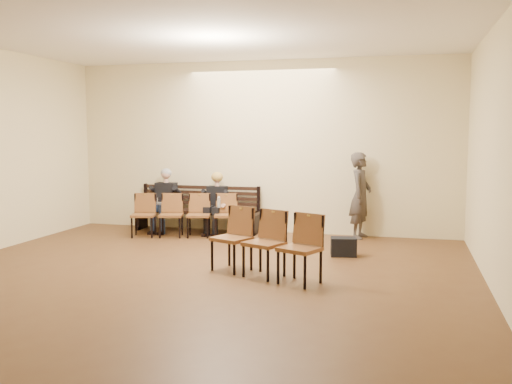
# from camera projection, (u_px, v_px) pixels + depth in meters

# --- Properties ---
(ground) EXTENTS (10.00, 10.00, 0.00)m
(ground) POSITION_uv_depth(u_px,v_px,m) (161.00, 299.00, 7.06)
(ground) COLOR #53361C
(ground) RESTS_ON ground
(room_walls) EXTENTS (8.02, 10.01, 3.51)m
(room_walls) POSITION_uv_depth(u_px,v_px,m) (183.00, 96.00, 7.55)
(room_walls) COLOR beige
(room_walls) RESTS_ON ground
(bench) EXTENTS (2.60, 0.90, 0.45)m
(bench) POSITION_uv_depth(u_px,v_px,m) (197.00, 221.00, 11.83)
(bench) COLOR black
(bench) RESTS_ON ground
(seated_man) EXTENTS (0.52, 0.72, 1.26)m
(seated_man) POSITION_uv_depth(u_px,v_px,m) (164.00, 201.00, 11.85)
(seated_man) COLOR black
(seated_man) RESTS_ON ground
(seated_woman) EXTENTS (0.48, 0.66, 1.12)m
(seated_woman) POSITION_uv_depth(u_px,v_px,m) (216.00, 206.00, 11.57)
(seated_woman) COLOR black
(seated_woman) RESTS_ON ground
(laptop) EXTENTS (0.37, 0.30, 0.26)m
(laptop) POSITION_uv_depth(u_px,v_px,m) (163.00, 204.00, 11.68)
(laptop) COLOR silver
(laptop) RESTS_ON bench
(water_bottle) EXTENTS (0.08, 0.08, 0.23)m
(water_bottle) POSITION_uv_depth(u_px,v_px,m) (219.00, 208.00, 11.26)
(water_bottle) COLOR silver
(water_bottle) RESTS_ON bench
(bag) EXTENTS (0.46, 0.36, 0.31)m
(bag) POSITION_uv_depth(u_px,v_px,m) (344.00, 247.00, 9.48)
(bag) COLOR black
(bag) RESTS_ON ground
(passerby) EXTENTS (0.58, 0.77, 1.92)m
(passerby) POSITION_uv_depth(u_px,v_px,m) (361.00, 189.00, 11.00)
(passerby) COLOR #3C3531
(passerby) RESTS_ON ground
(chair_row_front) EXTENTS (2.13, 0.96, 0.85)m
(chair_row_front) POSITION_uv_depth(u_px,v_px,m) (185.00, 215.00, 11.19)
(chair_row_front) COLOR brown
(chair_row_front) RESTS_ON ground
(chair_row_back) EXTENTS (1.78, 1.16, 0.95)m
(chair_row_back) POSITION_uv_depth(u_px,v_px,m) (264.00, 244.00, 8.08)
(chair_row_back) COLOR brown
(chair_row_back) RESTS_ON ground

